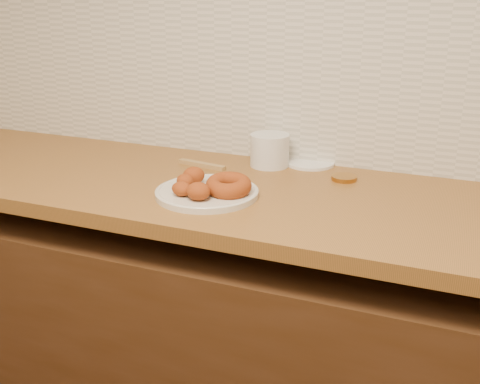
# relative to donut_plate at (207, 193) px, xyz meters

# --- Properties ---
(wall_back) EXTENTS (4.00, 0.02, 2.70)m
(wall_back) POSITION_rel_donut_plate_xyz_m (0.42, 0.41, 0.44)
(wall_back) COLOR tan
(wall_back) RESTS_ON ground
(base_cabinet) EXTENTS (3.60, 0.60, 0.77)m
(base_cabinet) POSITION_rel_donut_plate_xyz_m (0.42, 0.10, -0.52)
(base_cabinet) COLOR #492C19
(base_cabinet) RESTS_ON floor
(butcher_block) EXTENTS (2.30, 0.62, 0.04)m
(butcher_block) POSITION_rel_donut_plate_xyz_m (-0.23, 0.10, -0.03)
(butcher_block) COLOR #945B29
(butcher_block) RESTS_ON base_cabinet
(backsplash) EXTENTS (3.60, 0.02, 0.60)m
(backsplash) POSITION_rel_donut_plate_xyz_m (0.42, 0.39, 0.29)
(backsplash) COLOR silver
(backsplash) RESTS_ON wall_back
(donut_plate) EXTENTS (0.27, 0.27, 0.02)m
(donut_plate) POSITION_rel_donut_plate_xyz_m (0.00, 0.00, 0.00)
(donut_plate) COLOR beige
(donut_plate) RESTS_ON butcher_block
(ring_donut) EXTENTS (0.16, 0.16, 0.05)m
(ring_donut) POSITION_rel_donut_plate_xyz_m (0.06, 0.00, 0.03)
(ring_donut) COLOR #A0431E
(ring_donut) RESTS_ON donut_plate
(fried_dough_chunks) EXTENTS (0.14, 0.17, 0.05)m
(fried_dough_chunks) POSITION_rel_donut_plate_xyz_m (-0.03, -0.03, 0.03)
(fried_dough_chunks) COLOR #A0431E
(fried_dough_chunks) RESTS_ON donut_plate
(plastic_tub) EXTENTS (0.14, 0.14, 0.10)m
(plastic_tub) POSITION_rel_donut_plate_xyz_m (0.06, 0.31, 0.04)
(plastic_tub) COLOR silver
(plastic_tub) RESTS_ON butcher_block
(tub_lid) EXTENTS (0.16, 0.16, 0.01)m
(tub_lid) POSITION_rel_donut_plate_xyz_m (0.17, 0.37, -0.00)
(tub_lid) COLOR white
(tub_lid) RESTS_ON butcher_block
(brass_jar_lid) EXTENTS (0.09, 0.09, 0.01)m
(brass_jar_lid) POSITION_rel_donut_plate_xyz_m (0.30, 0.26, -0.00)
(brass_jar_lid) COLOR #AA732C
(brass_jar_lid) RESTS_ON butcher_block
(wooden_utensil) EXTENTS (0.16, 0.05, 0.01)m
(wooden_utensil) POSITION_rel_donut_plate_xyz_m (-0.12, 0.22, -0.00)
(wooden_utensil) COLOR #A68048
(wooden_utensil) RESTS_ON butcher_block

